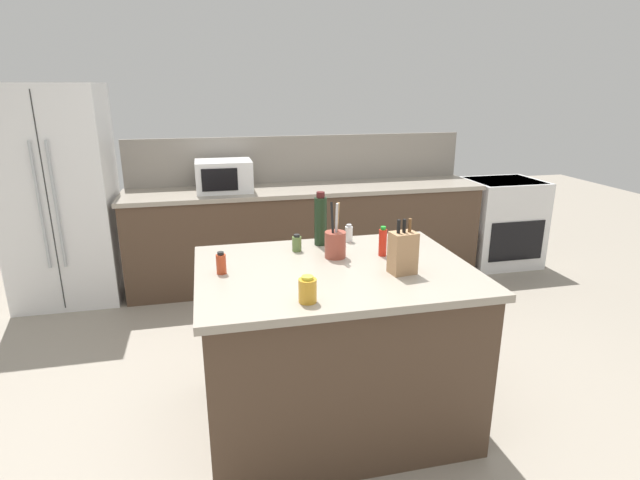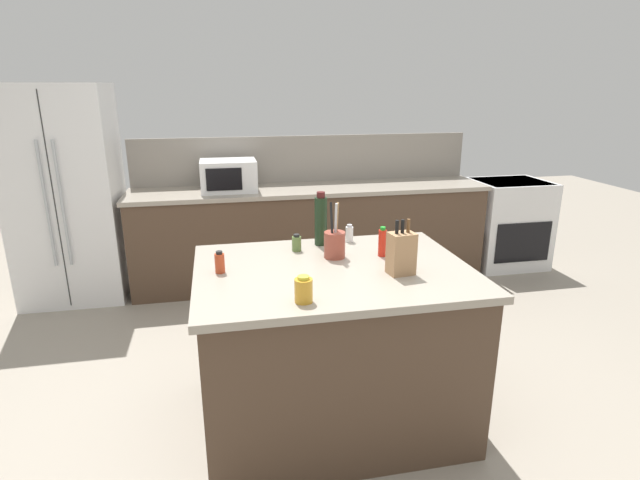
{
  "view_description": "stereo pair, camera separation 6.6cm",
  "coord_description": "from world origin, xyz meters",
  "px_view_note": "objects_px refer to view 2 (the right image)",
  "views": [
    {
      "loc": [
        -0.65,
        -2.43,
        1.88
      ],
      "look_at": [
        0.0,
        0.35,
        0.99
      ],
      "focal_mm": 28.0,
      "sensor_mm": 36.0,
      "label": 1
    },
    {
      "loc": [
        -0.58,
        -2.44,
        1.88
      ],
      "look_at": [
        0.0,
        0.35,
        0.99
      ],
      "focal_mm": 28.0,
      "sensor_mm": 36.0,
      "label": 2
    }
  ],
  "objects_px": {
    "hot_sauce_bottle": "(382,242)",
    "salt_shaker": "(349,234)",
    "range_oven": "(507,223)",
    "knife_block": "(401,253)",
    "spice_jar_oregano": "(297,243)",
    "refrigerator": "(67,195)",
    "honey_jar": "(304,290)",
    "microwave": "(229,176)",
    "utensil_crock": "(335,244)",
    "spice_jar_paprika": "(220,263)",
    "wine_bottle": "(321,220)"
  },
  "relations": [
    {
      "from": "hot_sauce_bottle",
      "to": "salt_shaker",
      "type": "distance_m",
      "value": 0.32
    },
    {
      "from": "range_oven",
      "to": "knife_block",
      "type": "height_order",
      "value": "knife_block"
    },
    {
      "from": "range_oven",
      "to": "spice_jar_oregano",
      "type": "bearing_deg",
      "value": -144.04
    },
    {
      "from": "refrigerator",
      "to": "honey_jar",
      "type": "distance_m",
      "value": 3.13
    },
    {
      "from": "range_oven",
      "to": "microwave",
      "type": "bearing_deg",
      "value": 180.0
    },
    {
      "from": "microwave",
      "to": "hot_sauce_bottle",
      "type": "height_order",
      "value": "microwave"
    },
    {
      "from": "hot_sauce_bottle",
      "to": "utensil_crock",
      "type": "bearing_deg",
      "value": 173.42
    },
    {
      "from": "range_oven",
      "to": "utensil_crock",
      "type": "distance_m",
      "value": 3.19
    },
    {
      "from": "refrigerator",
      "to": "microwave",
      "type": "height_order",
      "value": "refrigerator"
    },
    {
      "from": "knife_block",
      "to": "spice_jar_oregano",
      "type": "xyz_separation_m",
      "value": [
        -0.47,
        0.48,
        -0.07
      ]
    },
    {
      "from": "refrigerator",
      "to": "hot_sauce_bottle",
      "type": "distance_m",
      "value": 3.06
    },
    {
      "from": "hot_sauce_bottle",
      "to": "spice_jar_paprika",
      "type": "distance_m",
      "value": 0.92
    },
    {
      "from": "knife_block",
      "to": "salt_shaker",
      "type": "xyz_separation_m",
      "value": [
        -0.12,
        0.59,
        -0.06
      ]
    },
    {
      "from": "microwave",
      "to": "knife_block",
      "type": "bearing_deg",
      "value": -71.26
    },
    {
      "from": "knife_block",
      "to": "spice_jar_oregano",
      "type": "height_order",
      "value": "knife_block"
    },
    {
      "from": "refrigerator",
      "to": "hot_sauce_bottle",
      "type": "relative_size",
      "value": 10.96
    },
    {
      "from": "refrigerator",
      "to": "knife_block",
      "type": "xyz_separation_m",
      "value": [
        2.21,
        -2.4,
        0.1
      ]
    },
    {
      "from": "knife_block",
      "to": "honey_jar",
      "type": "relative_size",
      "value": 2.32
    },
    {
      "from": "microwave",
      "to": "hot_sauce_bottle",
      "type": "bearing_deg",
      "value": -68.96
    },
    {
      "from": "refrigerator",
      "to": "spice_jar_paprika",
      "type": "relative_size",
      "value": 16.1
    },
    {
      "from": "range_oven",
      "to": "hot_sauce_bottle",
      "type": "relative_size",
      "value": 5.31
    },
    {
      "from": "knife_block",
      "to": "spice_jar_paprika",
      "type": "bearing_deg",
      "value": 159.47
    },
    {
      "from": "utensil_crock",
      "to": "honey_jar",
      "type": "bearing_deg",
      "value": -116.17
    },
    {
      "from": "range_oven",
      "to": "spice_jar_paprika",
      "type": "height_order",
      "value": "spice_jar_paprika"
    },
    {
      "from": "wine_bottle",
      "to": "refrigerator",
      "type": "bearing_deg",
      "value": 136.21
    },
    {
      "from": "microwave",
      "to": "knife_block",
      "type": "height_order",
      "value": "knife_block"
    },
    {
      "from": "microwave",
      "to": "wine_bottle",
      "type": "height_order",
      "value": "wine_bottle"
    },
    {
      "from": "hot_sauce_bottle",
      "to": "salt_shaker",
      "type": "height_order",
      "value": "hot_sauce_bottle"
    },
    {
      "from": "range_oven",
      "to": "utensil_crock",
      "type": "height_order",
      "value": "utensil_crock"
    },
    {
      "from": "range_oven",
      "to": "spice_jar_oregano",
      "type": "height_order",
      "value": "spice_jar_oregano"
    },
    {
      "from": "spice_jar_oregano",
      "to": "honey_jar",
      "type": "relative_size",
      "value": 0.82
    },
    {
      "from": "microwave",
      "to": "hot_sauce_bottle",
      "type": "xyz_separation_m",
      "value": [
        0.79,
        -2.06,
        -0.06
      ]
    },
    {
      "from": "honey_jar",
      "to": "utensil_crock",
      "type": "bearing_deg",
      "value": 63.83
    },
    {
      "from": "utensil_crock",
      "to": "hot_sauce_bottle",
      "type": "height_order",
      "value": "utensil_crock"
    },
    {
      "from": "microwave",
      "to": "knife_block",
      "type": "distance_m",
      "value": 2.48
    },
    {
      "from": "spice_jar_oregano",
      "to": "utensil_crock",
      "type": "bearing_deg",
      "value": -39.81
    },
    {
      "from": "salt_shaker",
      "to": "spice_jar_paprika",
      "type": "xyz_separation_m",
      "value": [
        -0.8,
        -0.38,
        0.0
      ]
    },
    {
      "from": "range_oven",
      "to": "wine_bottle",
      "type": "xyz_separation_m",
      "value": [
        -2.42,
        -1.78,
        0.63
      ]
    },
    {
      "from": "microwave",
      "to": "wine_bottle",
      "type": "relative_size",
      "value": 1.54
    },
    {
      "from": "microwave",
      "to": "salt_shaker",
      "type": "distance_m",
      "value": 1.89
    },
    {
      "from": "salt_shaker",
      "to": "range_oven",
      "type": "bearing_deg",
      "value": 38.31
    },
    {
      "from": "knife_block",
      "to": "wine_bottle",
      "type": "xyz_separation_m",
      "value": [
        -0.3,
        0.57,
        0.04
      ]
    },
    {
      "from": "refrigerator",
      "to": "wine_bottle",
      "type": "xyz_separation_m",
      "value": [
        1.91,
        -1.83,
        0.15
      ]
    },
    {
      "from": "range_oven",
      "to": "spice_jar_paprika",
      "type": "xyz_separation_m",
      "value": [
        -3.03,
        -2.15,
        0.53
      ]
    },
    {
      "from": "utensil_crock",
      "to": "spice_jar_oregano",
      "type": "height_order",
      "value": "utensil_crock"
    },
    {
      "from": "microwave",
      "to": "honey_jar",
      "type": "xyz_separation_m",
      "value": [
        0.24,
        -2.6,
        -0.08
      ]
    },
    {
      "from": "microwave",
      "to": "refrigerator",
      "type": "bearing_deg",
      "value": 177.92
    },
    {
      "from": "microwave",
      "to": "utensil_crock",
      "type": "bearing_deg",
      "value": -75.6
    },
    {
      "from": "honey_jar",
      "to": "spice_jar_oregano",
      "type": "bearing_deg",
      "value": 83.25
    },
    {
      "from": "microwave",
      "to": "knife_block",
      "type": "xyz_separation_m",
      "value": [
        0.8,
        -2.35,
        -0.03
      ]
    }
  ]
}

